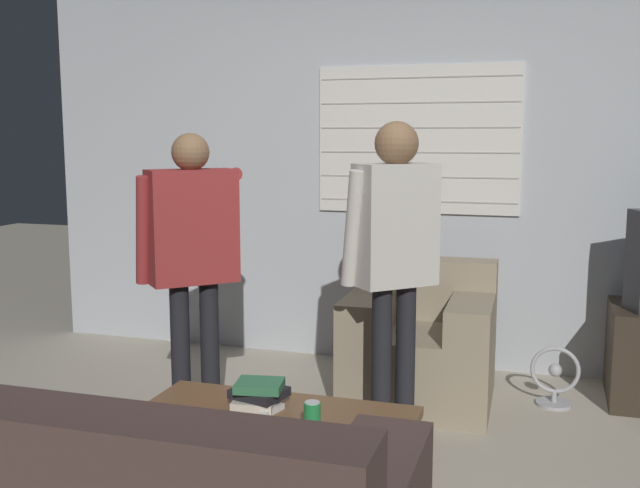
# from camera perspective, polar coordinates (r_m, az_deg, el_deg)

# --- Properties ---
(wall_back) EXTENTS (5.20, 0.08, 2.55)m
(wall_back) POSITION_cam_1_polar(r_m,az_deg,el_deg) (5.02, 6.28, 5.34)
(wall_back) COLOR #ADB2B7
(wall_back) RESTS_ON ground_plane
(armchair_beige) EXTENTS (0.84, 0.79, 0.80)m
(armchair_beige) POSITION_cam_1_polar(r_m,az_deg,el_deg) (4.43, 7.67, -7.57)
(armchair_beige) COLOR gray
(armchair_beige) RESTS_ON ground_plane
(coffee_table) EXTENTS (1.14, 0.60, 0.40)m
(coffee_table) POSITION_cam_1_polar(r_m,az_deg,el_deg) (3.15, -3.68, -13.59)
(coffee_table) COLOR brown
(coffee_table) RESTS_ON ground_plane
(person_left_standing) EXTENTS (0.51, 0.82, 1.55)m
(person_left_standing) POSITION_cam_1_polar(r_m,az_deg,el_deg) (3.92, -9.72, 0.04)
(person_left_standing) COLOR black
(person_left_standing) RESTS_ON ground_plane
(person_right_standing) EXTENTS (0.48, 0.74, 1.60)m
(person_right_standing) POSITION_cam_1_polar(r_m,az_deg,el_deg) (3.71, 5.67, 0.11)
(person_right_standing) COLOR black
(person_right_standing) RESTS_ON ground_plane
(book_stack) EXTENTS (0.24, 0.22, 0.12)m
(book_stack) POSITION_cam_1_polar(r_m,az_deg,el_deg) (3.21, -4.73, -11.33)
(book_stack) COLOR beige
(book_stack) RESTS_ON coffee_table
(soda_can) EXTENTS (0.07, 0.07, 0.13)m
(soda_can) POSITION_cam_1_polar(r_m,az_deg,el_deg) (2.94, -0.59, -13.09)
(soda_can) COLOR #238E47
(soda_can) RESTS_ON coffee_table
(spare_remote) EXTENTS (0.07, 0.14, 0.02)m
(spare_remote) POSITION_cam_1_polar(r_m,az_deg,el_deg) (3.17, -3.69, -12.51)
(spare_remote) COLOR white
(spare_remote) RESTS_ON coffee_table
(floor_fan) EXTENTS (0.28, 0.20, 0.35)m
(floor_fan) POSITION_cam_1_polar(r_m,az_deg,el_deg) (4.54, 17.46, -9.79)
(floor_fan) COLOR #A8A8AD
(floor_fan) RESTS_ON ground_plane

